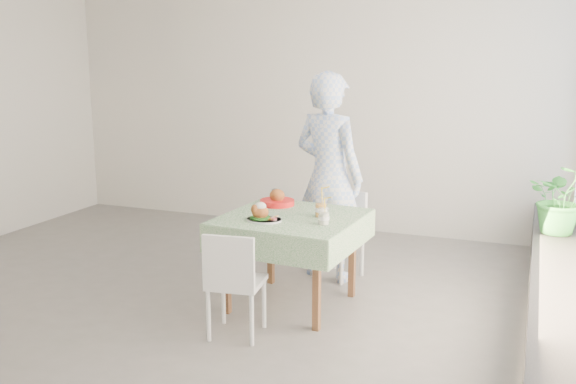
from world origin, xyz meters
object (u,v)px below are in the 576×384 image
at_px(chair_far, 339,251).
at_px(main_dish, 262,215).
at_px(chair_near, 236,303).
at_px(juice_cup_orange, 321,209).
at_px(cafe_table, 292,250).
at_px(potted_plant, 562,199).
at_px(diner, 329,177).

relative_size(chair_far, main_dish, 2.76).
xyz_separation_m(chair_near, juice_cup_orange, (0.38, 0.76, 0.57)).
xyz_separation_m(cafe_table, main_dish, (-0.16, -0.23, 0.33)).
distance_m(chair_near, juice_cup_orange, 1.02).
relative_size(juice_cup_orange, potted_plant, 0.47).
relative_size(diner, juice_cup_orange, 6.51).
relative_size(diner, potted_plant, 3.07).
relative_size(cafe_table, main_dish, 3.91).
height_order(chair_near, main_dish, main_dish).
bearing_deg(cafe_table, potted_plant, 30.22).
xyz_separation_m(chair_far, diner, (-0.09, -0.05, 0.69)).
relative_size(cafe_table, potted_plant, 1.83).
bearing_deg(main_dish, potted_plant, 32.80).
bearing_deg(potted_plant, chair_far, -168.97).
xyz_separation_m(cafe_table, chair_near, (-0.16, -0.70, -0.22)).
bearing_deg(juice_cup_orange, potted_plant, 31.89).
xyz_separation_m(main_dish, potted_plant, (2.16, 1.39, 0.01)).
xyz_separation_m(cafe_table, chair_far, (0.15, 0.81, -0.22)).
distance_m(chair_far, chair_near, 1.53).
height_order(cafe_table, potted_plant, potted_plant).
distance_m(cafe_table, potted_plant, 2.34).
distance_m(chair_near, potted_plant, 2.91).
relative_size(diner, main_dish, 6.54).
xyz_separation_m(cafe_table, juice_cup_orange, (0.23, 0.06, 0.35)).
height_order(chair_far, chair_near, same).
bearing_deg(cafe_table, chair_near, -102.90).
height_order(chair_near, juice_cup_orange, juice_cup_orange).
bearing_deg(juice_cup_orange, chair_far, 95.42).
bearing_deg(diner, potted_plant, -151.26).
height_order(diner, potted_plant, diner).
height_order(juice_cup_orange, potted_plant, potted_plant).
bearing_deg(juice_cup_orange, diner, 103.18).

